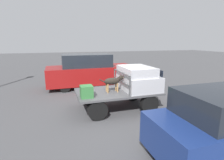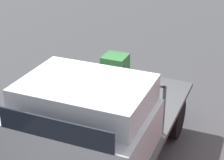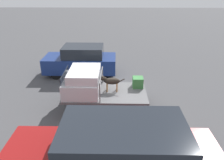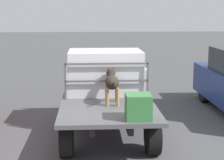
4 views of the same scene
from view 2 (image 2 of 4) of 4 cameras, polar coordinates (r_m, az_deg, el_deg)
The scene contains 6 objects.
ground_plane at distance 6.47m, azimuth -0.22°, elevation -11.64°, with size 80.00×80.00×0.00m, color #474749.
flatbed_truck at distance 6.14m, azimuth -0.23°, elevation -7.35°, with size 3.44×1.95×0.81m.
truck_cab at distance 5.06m, azimuth -4.31°, elevation -5.93°, with size 1.44×1.83×0.99m.
truck_headboard at distance 5.63m, azimuth -0.90°, elevation -1.70°, with size 0.04×1.83×0.80m.
dog at distance 6.00m, azimuth -0.24°, elevation -0.68°, with size 1.06×0.28×0.71m.
cargo_crate at distance 7.23m, azimuth 0.49°, elevation 2.09°, with size 0.45×0.45×0.45m.
Camera 2 is at (4.75, 2.00, 3.92)m, focal length 60.00 mm.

